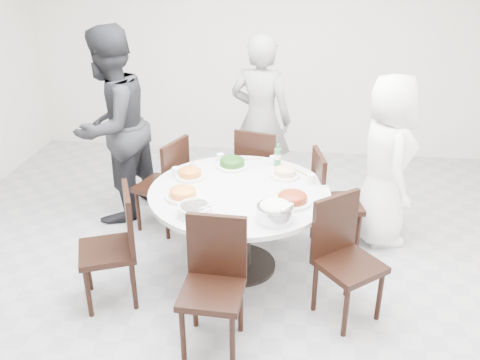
# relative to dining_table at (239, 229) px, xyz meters

# --- Properties ---
(floor) EXTENTS (6.00, 6.00, 0.01)m
(floor) POSITION_rel_dining_table_xyz_m (-0.07, -0.21, -0.38)
(floor) COLOR #A7A7AC
(floor) RESTS_ON ground
(wall_back) EXTENTS (6.00, 0.01, 2.80)m
(wall_back) POSITION_rel_dining_table_xyz_m (-0.07, 2.79, 1.02)
(wall_back) COLOR white
(wall_back) RESTS_ON ground
(dining_table) EXTENTS (1.50, 1.50, 0.75)m
(dining_table) POSITION_rel_dining_table_xyz_m (0.00, 0.00, 0.00)
(dining_table) COLOR silver
(dining_table) RESTS_ON floor
(chair_ne) EXTENTS (0.49, 0.49, 0.95)m
(chair_ne) POSITION_rel_dining_table_xyz_m (0.84, 0.43, 0.10)
(chair_ne) COLOR black
(chair_ne) RESTS_ON floor
(chair_n) EXTENTS (0.51, 0.51, 0.95)m
(chair_n) POSITION_rel_dining_table_xyz_m (0.10, 1.04, 0.10)
(chair_n) COLOR black
(chair_n) RESTS_ON floor
(chair_nw) EXTENTS (0.54, 0.54, 0.95)m
(chair_nw) POSITION_rel_dining_table_xyz_m (-0.84, 0.60, 0.10)
(chair_nw) COLOR black
(chair_nw) RESTS_ON floor
(chair_sw) EXTENTS (0.55, 0.55, 0.95)m
(chair_sw) POSITION_rel_dining_table_xyz_m (-0.96, -0.57, 0.10)
(chair_sw) COLOR black
(chair_sw) RESTS_ON floor
(chair_s) EXTENTS (0.44, 0.44, 0.95)m
(chair_s) POSITION_rel_dining_table_xyz_m (-0.07, -0.98, 0.10)
(chair_s) COLOR black
(chair_s) RESTS_ON floor
(chair_se) EXTENTS (0.59, 0.59, 0.95)m
(chair_se) POSITION_rel_dining_table_xyz_m (0.88, -0.54, 0.10)
(chair_se) COLOR black
(chair_se) RESTS_ON floor
(diner_right) EXTENTS (0.63, 0.86, 1.60)m
(diner_right) POSITION_rel_dining_table_xyz_m (1.27, 0.64, 0.43)
(diner_right) COLOR white
(diner_right) RESTS_ON floor
(diner_middle) EXTENTS (0.74, 0.57, 1.80)m
(diner_middle) POSITION_rel_dining_table_xyz_m (0.06, 1.39, 0.53)
(diner_middle) COLOR black
(diner_middle) RESTS_ON floor
(diner_left) EXTENTS (0.99, 1.12, 1.94)m
(diner_left) POSITION_rel_dining_table_xyz_m (-1.35, 0.81, 0.59)
(diner_left) COLOR black
(diner_left) RESTS_ON floor
(dish_greens) EXTENTS (0.29, 0.29, 0.08)m
(dish_greens) POSITION_rel_dining_table_xyz_m (-0.12, 0.46, 0.41)
(dish_greens) COLOR white
(dish_greens) RESTS_ON dining_table
(dish_pale) EXTENTS (0.25, 0.25, 0.07)m
(dish_pale) POSITION_rel_dining_table_xyz_m (0.36, 0.31, 0.41)
(dish_pale) COLOR white
(dish_pale) RESTS_ON dining_table
(dish_orange) EXTENTS (0.25, 0.25, 0.07)m
(dish_orange) POSITION_rel_dining_table_xyz_m (-0.45, 0.19, 0.41)
(dish_orange) COLOR white
(dish_orange) RESTS_ON dining_table
(dish_redbrown) EXTENTS (0.29, 0.29, 0.07)m
(dish_redbrown) POSITION_rel_dining_table_xyz_m (0.44, -0.18, 0.41)
(dish_redbrown) COLOR white
(dish_redbrown) RESTS_ON dining_table
(dish_tofu) EXTENTS (0.28, 0.28, 0.07)m
(dish_tofu) POSITION_rel_dining_table_xyz_m (-0.43, -0.19, 0.41)
(dish_tofu) COLOR white
(dish_tofu) RESTS_ON dining_table
(rice_bowl) EXTENTS (0.27, 0.27, 0.12)m
(rice_bowl) POSITION_rel_dining_table_xyz_m (0.32, -0.46, 0.43)
(rice_bowl) COLOR silver
(rice_bowl) RESTS_ON dining_table
(soup_bowl) EXTENTS (0.26, 0.26, 0.08)m
(soup_bowl) POSITION_rel_dining_table_xyz_m (-0.28, -0.45, 0.41)
(soup_bowl) COLOR white
(soup_bowl) RESTS_ON dining_table
(beverage_bottle) EXTENTS (0.06, 0.06, 0.21)m
(beverage_bottle) POSITION_rel_dining_table_xyz_m (0.29, 0.54, 0.48)
(beverage_bottle) COLOR #2C7038
(beverage_bottle) RESTS_ON dining_table
(tea_cups) EXTENTS (0.07, 0.07, 0.08)m
(tea_cups) POSITION_rel_dining_table_xyz_m (0.03, 0.65, 0.42)
(tea_cups) COLOR white
(tea_cups) RESTS_ON dining_table
(chopsticks) EXTENTS (0.24, 0.04, 0.01)m
(chopsticks) POSITION_rel_dining_table_xyz_m (0.01, 0.63, 0.38)
(chopsticks) COLOR tan
(chopsticks) RESTS_ON dining_table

